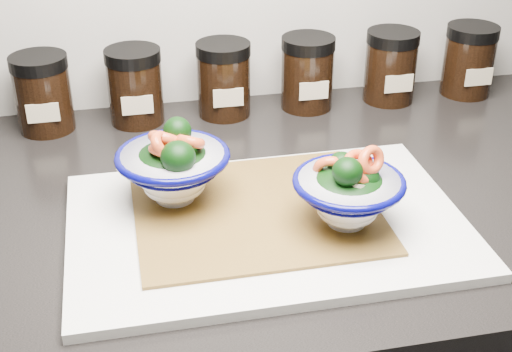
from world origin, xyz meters
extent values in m
cube|color=black|center=(0.00, 1.45, 0.88)|extent=(3.50, 0.60, 0.04)
cube|color=silver|center=(-0.06, 1.36, 0.91)|extent=(0.45, 0.30, 0.01)
cube|color=olive|center=(-0.07, 1.38, 0.91)|extent=(0.28, 0.24, 0.00)
cylinder|color=white|center=(-0.16, 1.43, 0.92)|extent=(0.05, 0.05, 0.01)
ellipsoid|color=white|center=(-0.16, 1.43, 0.94)|extent=(0.07, 0.07, 0.03)
torus|color=#050551|center=(-0.16, 1.43, 0.97)|extent=(0.13, 0.13, 0.01)
torus|color=#050551|center=(-0.16, 1.43, 0.96)|extent=(0.11, 0.11, 0.00)
ellipsoid|color=black|center=(-0.16, 1.43, 0.96)|extent=(0.10, 0.10, 0.04)
ellipsoid|color=black|center=(-0.15, 1.40, 0.99)|extent=(0.04, 0.04, 0.04)
cylinder|color=#477233|center=(-0.15, 1.40, 0.97)|extent=(0.01, 0.02, 0.03)
ellipsoid|color=black|center=(-0.15, 1.45, 0.99)|extent=(0.03, 0.03, 0.04)
cylinder|color=#477233|center=(-0.15, 1.45, 0.98)|extent=(0.01, 0.01, 0.02)
ellipsoid|color=black|center=(-0.15, 1.43, 0.98)|extent=(0.03, 0.03, 0.03)
cylinder|color=#477233|center=(-0.15, 1.43, 0.97)|extent=(0.01, 0.01, 0.02)
torus|color=#ED592C|center=(-0.17, 1.42, 0.98)|extent=(0.05, 0.06, 0.04)
torus|color=#ED592C|center=(-0.16, 1.43, 0.99)|extent=(0.04, 0.05, 0.04)
torus|color=#ED592C|center=(-0.14, 1.42, 0.99)|extent=(0.05, 0.05, 0.04)
torus|color=#ED592C|center=(-0.17, 1.42, 0.99)|extent=(0.04, 0.06, 0.05)
cylinder|color=#CCBC8E|center=(-0.17, 1.44, 0.98)|extent=(0.02, 0.02, 0.01)
cylinder|color=#CCBC8E|center=(-0.17, 1.44, 0.98)|extent=(0.02, 0.02, 0.01)
cylinder|color=white|center=(0.03, 1.34, 0.92)|extent=(0.04, 0.04, 0.01)
ellipsoid|color=white|center=(0.03, 1.34, 0.93)|extent=(0.07, 0.07, 0.03)
torus|color=#050551|center=(0.03, 1.34, 0.97)|extent=(0.13, 0.13, 0.01)
torus|color=#050551|center=(0.03, 1.34, 0.96)|extent=(0.10, 0.10, 0.00)
ellipsoid|color=black|center=(0.03, 1.34, 0.96)|extent=(0.09, 0.09, 0.04)
ellipsoid|color=black|center=(0.02, 1.32, 0.99)|extent=(0.03, 0.03, 0.03)
cylinder|color=#477233|center=(0.02, 1.32, 0.98)|extent=(0.01, 0.01, 0.02)
ellipsoid|color=black|center=(0.04, 1.33, 0.97)|extent=(0.04, 0.04, 0.03)
cylinder|color=#477233|center=(0.04, 1.33, 0.96)|extent=(0.01, 0.01, 0.02)
ellipsoid|color=black|center=(0.02, 1.36, 0.98)|extent=(0.03, 0.03, 0.03)
cylinder|color=#477233|center=(0.02, 1.36, 0.96)|extent=(0.01, 0.01, 0.02)
torus|color=#ED592C|center=(0.04, 1.34, 0.99)|extent=(0.05, 0.05, 0.03)
torus|color=#ED592C|center=(0.04, 1.33, 0.98)|extent=(0.05, 0.05, 0.04)
torus|color=#ED592C|center=(0.01, 1.36, 0.98)|extent=(0.05, 0.03, 0.05)
torus|color=#ED592C|center=(0.05, 1.33, 0.99)|extent=(0.05, 0.04, 0.05)
cylinder|color=#CCBC8E|center=(0.02, 1.35, 0.98)|extent=(0.02, 0.02, 0.01)
cylinder|color=#CCBC8E|center=(0.03, 1.32, 0.98)|extent=(0.02, 0.02, 0.01)
cylinder|color=black|center=(-0.32, 1.69, 0.95)|extent=(0.08, 0.08, 0.09)
cylinder|color=black|center=(-0.32, 1.69, 1.00)|extent=(0.08, 0.08, 0.02)
cube|color=#C6B793|center=(-0.32, 1.65, 0.94)|extent=(0.05, 0.00, 0.03)
cylinder|color=black|center=(-0.19, 1.69, 0.95)|extent=(0.08, 0.08, 0.09)
cylinder|color=black|center=(-0.19, 1.69, 1.00)|extent=(0.08, 0.08, 0.02)
cube|color=#C6B793|center=(-0.19, 1.65, 0.94)|extent=(0.04, 0.00, 0.03)
cylinder|color=black|center=(-0.05, 1.69, 0.95)|extent=(0.08, 0.08, 0.09)
cylinder|color=black|center=(-0.05, 1.69, 1.00)|extent=(0.08, 0.08, 0.02)
cube|color=#C6B793|center=(-0.05, 1.65, 0.94)|extent=(0.04, 0.00, 0.03)
cylinder|color=black|center=(0.08, 1.69, 0.95)|extent=(0.08, 0.08, 0.09)
cylinder|color=black|center=(0.08, 1.69, 1.00)|extent=(0.08, 0.08, 0.02)
cube|color=#C6B793|center=(0.08, 1.65, 0.94)|extent=(0.05, 0.00, 0.03)
cylinder|color=black|center=(0.21, 1.69, 0.95)|extent=(0.08, 0.08, 0.09)
cylinder|color=black|center=(0.21, 1.69, 1.00)|extent=(0.08, 0.08, 0.02)
cube|color=#C6B793|center=(0.21, 1.65, 0.94)|extent=(0.04, 0.00, 0.03)
cylinder|color=black|center=(0.35, 1.69, 0.95)|extent=(0.08, 0.08, 0.09)
cylinder|color=black|center=(0.35, 1.69, 1.00)|extent=(0.08, 0.08, 0.02)
cube|color=#C6B793|center=(0.35, 1.65, 0.94)|extent=(0.05, 0.00, 0.03)
camera|label=1|loc=(-0.21, 0.70, 1.36)|focal=50.00mm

